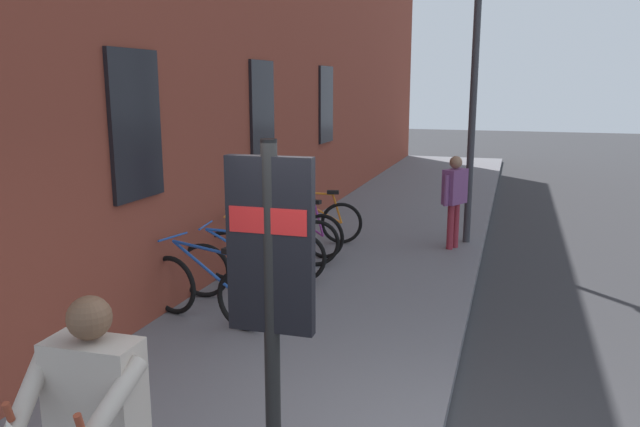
{
  "coord_description": "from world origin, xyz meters",
  "views": [
    {
      "loc": [
        -3.78,
        -0.41,
        2.84
      ],
      "look_at": [
        2.93,
        1.7,
        1.36
      ],
      "focal_mm": 34.78,
      "sensor_mm": 36.0,
      "label": 1
    }
  ],
  "objects_px": {
    "bicycle_leaning_wall": "(294,231)",
    "bicycle_by_door": "(207,290)",
    "pedestrian_near_bus": "(455,193)",
    "street_lamp": "(475,68)",
    "bicycle_end_of_row": "(264,254)",
    "bicycle_far_end": "(282,241)",
    "bicycle_mid_rack": "(312,221)",
    "tourist_with_hotdogs": "(95,417)",
    "transit_info_sign": "(271,270)",
    "bicycle_nearest_sign": "(244,270)"
  },
  "relations": [
    {
      "from": "bicycle_nearest_sign",
      "to": "tourist_with_hotdogs",
      "type": "relative_size",
      "value": 1.04
    },
    {
      "from": "bicycle_far_end",
      "to": "bicycle_leaning_wall",
      "type": "relative_size",
      "value": 0.96
    },
    {
      "from": "transit_info_sign",
      "to": "street_lamp",
      "type": "height_order",
      "value": "street_lamp"
    },
    {
      "from": "bicycle_end_of_row",
      "to": "street_lamp",
      "type": "xyz_separation_m",
      "value": [
        3.13,
        -2.53,
        2.58
      ]
    },
    {
      "from": "bicycle_by_door",
      "to": "transit_info_sign",
      "type": "height_order",
      "value": "transit_info_sign"
    },
    {
      "from": "bicycle_far_end",
      "to": "bicycle_leaning_wall",
      "type": "distance_m",
      "value": 0.69
    },
    {
      "from": "street_lamp",
      "to": "transit_info_sign",
      "type": "bearing_deg",
      "value": 174.85
    },
    {
      "from": "transit_info_sign",
      "to": "bicycle_nearest_sign",
      "type": "bearing_deg",
      "value": 27.16
    },
    {
      "from": "bicycle_leaning_wall",
      "to": "tourist_with_hotdogs",
      "type": "relative_size",
      "value": 1.04
    },
    {
      "from": "bicycle_by_door",
      "to": "tourist_with_hotdogs",
      "type": "xyz_separation_m",
      "value": [
        -3.68,
        -1.31,
        0.65
      ]
    },
    {
      "from": "bicycle_far_end",
      "to": "transit_info_sign",
      "type": "distance_m",
      "value": 5.53
    },
    {
      "from": "bicycle_nearest_sign",
      "to": "transit_info_sign",
      "type": "height_order",
      "value": "transit_info_sign"
    },
    {
      "from": "bicycle_leaning_wall",
      "to": "transit_info_sign",
      "type": "distance_m",
      "value": 6.18
    },
    {
      "from": "bicycle_mid_rack",
      "to": "tourist_with_hotdogs",
      "type": "distance_m",
      "value": 7.66
    },
    {
      "from": "bicycle_leaning_wall",
      "to": "pedestrian_near_bus",
      "type": "relative_size",
      "value": 1.13
    },
    {
      "from": "bicycle_nearest_sign",
      "to": "transit_info_sign",
      "type": "xyz_separation_m",
      "value": [
        -3.54,
        -1.82,
        1.21
      ]
    },
    {
      "from": "bicycle_nearest_sign",
      "to": "street_lamp",
      "type": "relative_size",
      "value": 0.35
    },
    {
      "from": "bicycle_end_of_row",
      "to": "bicycle_mid_rack",
      "type": "xyz_separation_m",
      "value": [
        2.24,
        0.04,
        0.0
      ]
    },
    {
      "from": "bicycle_end_of_row",
      "to": "pedestrian_near_bus",
      "type": "height_order",
      "value": "pedestrian_near_bus"
    },
    {
      "from": "bicycle_nearest_sign",
      "to": "bicycle_by_door",
      "type": "bearing_deg",
      "value": 174.14
    },
    {
      "from": "bicycle_by_door",
      "to": "transit_info_sign",
      "type": "bearing_deg",
      "value": -144.88
    },
    {
      "from": "bicycle_end_of_row",
      "to": "transit_info_sign",
      "type": "height_order",
      "value": "transit_info_sign"
    },
    {
      "from": "bicycle_by_door",
      "to": "street_lamp",
      "type": "height_order",
      "value": "street_lamp"
    },
    {
      "from": "bicycle_far_end",
      "to": "street_lamp",
      "type": "distance_m",
      "value": 4.34
    },
    {
      "from": "bicycle_by_door",
      "to": "bicycle_end_of_row",
      "type": "xyz_separation_m",
      "value": [
        1.6,
        -0.05,
        -0.0
      ]
    },
    {
      "from": "bicycle_leaning_wall",
      "to": "transit_info_sign",
      "type": "relative_size",
      "value": 0.73
    },
    {
      "from": "bicycle_end_of_row",
      "to": "bicycle_far_end",
      "type": "xyz_separation_m",
      "value": [
        0.75,
        0.02,
        0.0
      ]
    },
    {
      "from": "tourist_with_hotdogs",
      "to": "bicycle_by_door",
      "type": "bearing_deg",
      "value": 19.61
    },
    {
      "from": "bicycle_end_of_row",
      "to": "bicycle_mid_rack",
      "type": "relative_size",
      "value": 1.0
    },
    {
      "from": "bicycle_by_door",
      "to": "bicycle_end_of_row",
      "type": "height_order",
      "value": "same"
    },
    {
      "from": "tourist_with_hotdogs",
      "to": "bicycle_nearest_sign",
      "type": "bearing_deg",
      "value": 15.18
    },
    {
      "from": "tourist_with_hotdogs",
      "to": "bicycle_leaning_wall",
      "type": "bearing_deg",
      "value": 11.22
    },
    {
      "from": "bicycle_leaning_wall",
      "to": "transit_info_sign",
      "type": "xyz_separation_m",
      "value": [
        -5.75,
        -1.93,
        1.21
      ]
    },
    {
      "from": "bicycle_end_of_row",
      "to": "transit_info_sign",
      "type": "bearing_deg",
      "value": -156.68
    },
    {
      "from": "bicycle_mid_rack",
      "to": "tourist_with_hotdogs",
      "type": "bearing_deg",
      "value": -170.18
    },
    {
      "from": "tourist_with_hotdogs",
      "to": "street_lamp",
      "type": "relative_size",
      "value": 0.34
    },
    {
      "from": "transit_info_sign",
      "to": "bicycle_end_of_row",
      "type": "bearing_deg",
      "value": 23.32
    },
    {
      "from": "bicycle_nearest_sign",
      "to": "bicycle_mid_rack",
      "type": "distance_m",
      "value": 3.01
    },
    {
      "from": "bicycle_far_end",
      "to": "street_lamp",
      "type": "relative_size",
      "value": 0.34
    },
    {
      "from": "bicycle_far_end",
      "to": "bicycle_mid_rack",
      "type": "height_order",
      "value": "same"
    },
    {
      "from": "bicycle_by_door",
      "to": "bicycle_far_end",
      "type": "xyz_separation_m",
      "value": [
        2.35,
        -0.02,
        -0.0
      ]
    },
    {
      "from": "bicycle_far_end",
      "to": "tourist_with_hotdogs",
      "type": "height_order",
      "value": "tourist_with_hotdogs"
    },
    {
      "from": "bicycle_nearest_sign",
      "to": "bicycle_far_end",
      "type": "height_order",
      "value": "same"
    },
    {
      "from": "transit_info_sign",
      "to": "pedestrian_near_bus",
      "type": "distance_m",
      "value": 6.96
    },
    {
      "from": "tourist_with_hotdogs",
      "to": "pedestrian_near_bus",
      "type": "bearing_deg",
      "value": -7.71
    },
    {
      "from": "bicycle_leaning_wall",
      "to": "bicycle_by_door",
      "type": "bearing_deg",
      "value": -179.57
    },
    {
      "from": "bicycle_nearest_sign",
      "to": "bicycle_end_of_row",
      "type": "distance_m",
      "value": 0.77
    },
    {
      "from": "bicycle_far_end",
      "to": "bicycle_leaning_wall",
      "type": "xyz_separation_m",
      "value": [
        0.69,
        0.05,
        0.0
      ]
    },
    {
      "from": "pedestrian_near_bus",
      "to": "street_lamp",
      "type": "relative_size",
      "value": 0.31
    },
    {
      "from": "bicycle_leaning_wall",
      "to": "street_lamp",
      "type": "distance_m",
      "value": 4.03
    }
  ]
}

